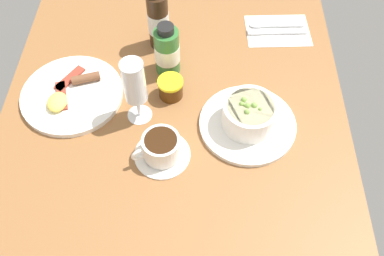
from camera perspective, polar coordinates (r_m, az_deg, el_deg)
ground_plane at (r=97.75cm, az=-2.76°, el=-1.99°), size 110.00×84.00×3.00cm
porridge_bowl at (r=96.58cm, az=7.81°, el=1.47°), size 22.84×22.84×8.51cm
cutlery_setting at (r=122.32cm, az=11.50°, el=13.06°), size 13.85×18.39×0.90cm
coffee_cup at (r=91.66cm, az=-4.26°, el=-2.79°), size 12.76×12.82×6.41cm
wine_glass at (r=92.25cm, az=-7.91°, el=5.95°), size 5.97×5.97×17.81cm
jam_jar at (r=102.25cm, az=-2.95°, el=5.53°), size 6.27×6.27×5.24cm
sauce_bottle_brown at (r=111.13cm, az=-4.65°, el=14.55°), size 5.56×5.56×18.16cm
sauce_bottle_green at (r=105.16cm, az=-3.45°, el=10.52°), size 6.37×6.37×14.66cm
breakfast_plate at (r=107.34cm, az=-16.23°, el=4.48°), size 25.19×25.19×3.70cm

